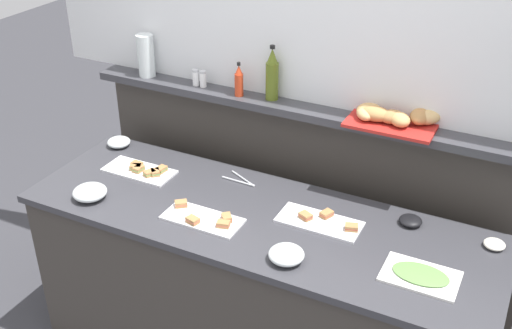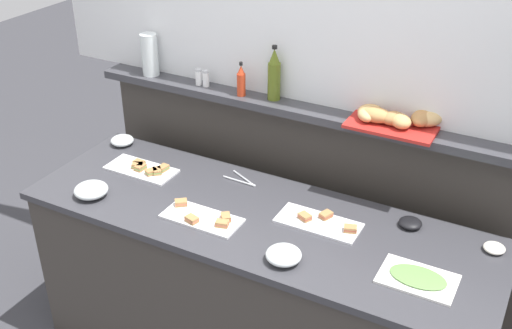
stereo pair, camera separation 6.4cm
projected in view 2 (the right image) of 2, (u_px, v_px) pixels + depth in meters
ground_plane at (303, 293)px, 3.75m from camera, size 12.00×12.00×0.00m
buffet_counter at (256, 293)px, 3.06m from camera, size 2.21×0.73×0.92m
back_ledge_unit at (303, 204)px, 3.38m from camera, size 2.32×0.22×1.28m
sandwich_platter_front at (320, 222)px, 2.78m from camera, size 0.38×0.17×0.04m
sandwich_platter_rear at (203, 217)px, 2.81m from camera, size 0.37×0.16×0.04m
sandwich_platter_side at (144, 169)px, 3.19m from camera, size 0.37×0.17×0.04m
cold_cuts_platter at (418, 278)px, 2.45m from camera, size 0.30×0.20×0.02m
glass_bowl_large at (284, 255)px, 2.54m from camera, size 0.15×0.15×0.06m
glass_bowl_medium at (91, 190)px, 2.98m from camera, size 0.16×0.16×0.07m
glass_bowl_small at (122, 141)px, 3.44m from camera, size 0.13×0.13×0.05m
condiment_bowl_dark at (494, 248)px, 2.60m from camera, size 0.09×0.09×0.03m
condiment_bowl_red at (410, 223)px, 2.76m from camera, size 0.10×0.10×0.04m
serving_tongs at (242, 180)px, 3.11m from camera, size 0.19×0.09×0.01m
olive_oil_bottle at (274, 76)px, 3.04m from camera, size 0.06×0.06×0.28m
hot_sauce_bottle at (241, 81)px, 3.10m from camera, size 0.04×0.04×0.18m
salt_shaker at (199, 77)px, 3.24m from camera, size 0.03×0.03×0.09m
pepper_shaker at (206, 78)px, 3.22m from camera, size 0.03×0.03×0.09m
bread_basket at (394, 118)px, 2.81m from camera, size 0.42×0.26×0.08m
water_carafe at (150, 55)px, 3.33m from camera, size 0.09×0.09×0.23m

